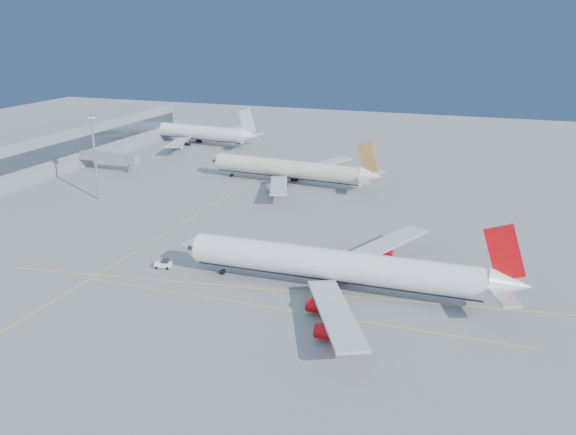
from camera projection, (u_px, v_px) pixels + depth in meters
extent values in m
plane|color=slate|center=(289.00, 279.00, 136.45)|extent=(500.00, 500.00, 0.00)
cube|color=gray|center=(82.00, 140.00, 247.39)|extent=(18.00, 110.00, 15.00)
cube|color=#3F4C59|center=(102.00, 138.00, 243.99)|extent=(0.40, 107.80, 5.00)
cube|color=gray|center=(107.00, 157.00, 230.00)|extent=(22.00, 3.00, 3.00)
cylinder|color=gray|center=(129.00, 166.00, 227.89)|extent=(0.70, 0.70, 5.20)
cube|color=gray|center=(133.00, 159.00, 226.47)|extent=(3.20, 3.60, 3.40)
cube|color=yellow|center=(289.00, 310.00, 122.28)|extent=(90.00, 0.18, 0.02)
cube|color=yellow|center=(279.00, 290.00, 131.06)|extent=(118.86, 16.88, 0.02)
cube|color=yellow|center=(188.00, 220.00, 176.21)|extent=(0.18, 140.00, 0.02)
cylinder|color=white|center=(333.00, 265.00, 129.37)|extent=(60.43, 6.36, 6.26)
cone|color=white|center=(189.00, 246.00, 139.87)|extent=(4.87, 6.27, 6.26)
cone|color=white|center=(511.00, 284.00, 118.23)|extent=(7.56, 5.96, 5.95)
cube|color=black|center=(198.00, 244.00, 139.01)|extent=(1.74, 5.95, 0.76)
cube|color=#B7B7BC|center=(336.00, 313.00, 112.40)|extent=(18.67, 30.57, 0.59)
cube|color=#B7B7BC|center=(378.00, 248.00, 143.85)|extent=(18.75, 30.55, 0.59)
cube|color=red|center=(505.00, 253.00, 116.93)|extent=(8.30, 0.50, 11.42)
cylinder|color=gray|center=(222.00, 267.00, 138.49)|extent=(0.26, 0.26, 2.48)
cylinder|color=black|center=(223.00, 272.00, 138.86)|extent=(1.19, 0.76, 1.19)
cylinder|color=gray|center=(332.00, 291.00, 126.19)|extent=(0.35, 0.35, 2.48)
cylinder|color=black|center=(332.00, 297.00, 126.57)|extent=(1.19, 0.97, 1.19)
cylinder|color=gray|center=(343.00, 275.00, 134.13)|extent=(0.35, 0.35, 2.48)
cylinder|color=black|center=(343.00, 280.00, 134.51)|extent=(1.19, 0.97, 1.19)
cylinder|color=red|center=(321.00, 306.00, 119.47)|extent=(5.18, 2.71, 2.70)
cylinder|color=red|center=(331.00, 333.00, 109.57)|extent=(5.18, 2.71, 2.70)
cylinder|color=red|center=(352.00, 262.00, 140.81)|extent=(5.18, 2.71, 2.70)
cylinder|color=red|center=(382.00, 251.00, 147.76)|extent=(5.18, 2.71, 2.70)
cylinder|color=beige|center=(287.00, 168.00, 212.51)|extent=(52.25, 11.04, 5.69)
cone|color=beige|center=(214.00, 161.00, 224.11)|extent=(5.06, 6.13, 5.69)
cone|color=beige|center=(372.00, 176.00, 200.20)|extent=(7.51, 6.10, 5.41)
cube|color=black|center=(219.00, 159.00, 223.15)|extent=(2.15, 5.55, 0.70)
cube|color=#B7B7BC|center=(279.00, 185.00, 197.50)|extent=(14.43, 28.04, 0.55)
cube|color=#B7B7BC|center=(319.00, 165.00, 224.49)|extent=(19.16, 26.46, 0.55)
cube|color=#AA7E3F|center=(368.00, 158.00, 199.14)|extent=(7.69, 1.24, 10.57)
cylinder|color=gray|center=(232.00, 172.00, 222.32)|extent=(0.24, 0.24, 2.30)
cylinder|color=black|center=(232.00, 175.00, 222.67)|extent=(1.17, 0.81, 1.10)
cylinder|color=gray|center=(284.00, 182.00, 209.66)|extent=(0.32, 0.32, 2.30)
cylinder|color=black|center=(284.00, 185.00, 210.01)|extent=(1.19, 1.01, 1.10)
cylinder|color=gray|center=(295.00, 176.00, 216.62)|extent=(0.32, 0.32, 2.30)
cylinder|color=black|center=(295.00, 180.00, 216.97)|extent=(1.19, 1.01, 1.10)
cylinder|color=#B7B7BC|center=(275.00, 188.00, 201.65)|extent=(5.03, 2.98, 2.50)
cylinder|color=#B7B7BC|center=(308.00, 171.00, 223.83)|extent=(5.03, 2.98, 2.50)
cylinder|color=white|center=(191.00, 132.00, 278.63)|extent=(53.02, 12.82, 5.90)
cone|color=white|center=(139.00, 127.00, 291.15)|extent=(5.48, 6.48, 5.90)
cone|color=white|center=(250.00, 136.00, 265.33)|extent=(8.06, 6.53, 5.61)
cube|color=black|center=(142.00, 125.00, 290.09)|extent=(2.41, 5.78, 0.74)
cube|color=#B7B7BC|center=(178.00, 142.00, 263.45)|extent=(14.14, 28.72, 0.58)
cube|color=#B7B7BC|center=(221.00, 130.00, 290.58)|extent=(20.27, 26.71, 0.58)
cube|color=silver|center=(247.00, 121.00, 264.26)|extent=(8.10, 1.54, 11.15)
cylinder|color=gray|center=(152.00, 136.00, 289.15)|extent=(0.25, 0.25, 2.42)
cylinder|color=black|center=(152.00, 138.00, 289.51)|extent=(1.25, 0.88, 1.16)
cylinder|color=gray|center=(188.00, 142.00, 275.68)|extent=(0.34, 0.34, 2.42)
cylinder|color=black|center=(188.00, 144.00, 276.05)|extent=(1.27, 1.09, 1.16)
cylinder|color=gray|center=(199.00, 138.00, 282.83)|extent=(0.34, 0.34, 2.42)
cylinder|color=black|center=(199.00, 141.00, 283.19)|extent=(1.27, 1.09, 1.16)
cylinder|color=#B7B7BC|center=(177.00, 145.00, 267.76)|extent=(5.36, 3.28, 2.64)
cylinder|color=#B7B7BC|center=(212.00, 135.00, 290.06)|extent=(5.36, 3.28, 2.64)
cube|color=white|center=(163.00, 264.00, 142.41)|extent=(3.88, 2.47, 1.08)
cube|color=black|center=(165.00, 261.00, 142.09)|extent=(1.71, 1.78, 0.81)
cylinder|color=black|center=(156.00, 268.00, 141.84)|extent=(0.68, 0.43, 0.63)
cylinder|color=black|center=(159.00, 265.00, 143.62)|extent=(0.68, 0.43, 0.63)
cylinder|color=black|center=(167.00, 268.00, 141.49)|extent=(0.68, 0.43, 0.63)
cylinder|color=black|center=(170.00, 265.00, 143.28)|extent=(0.68, 0.43, 0.63)
cylinder|color=gray|center=(95.00, 159.00, 192.17)|extent=(0.71, 0.71, 25.28)
cube|color=gray|center=(91.00, 116.00, 188.30)|extent=(2.22, 2.22, 0.51)
cube|color=white|center=(91.00, 117.00, 188.42)|extent=(1.62, 1.62, 0.25)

